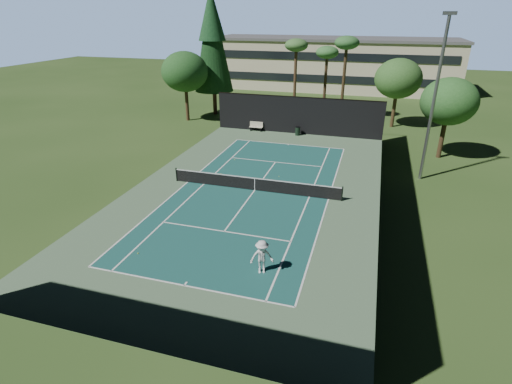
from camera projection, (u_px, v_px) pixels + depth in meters
The scene contains 22 objects.
ground at pixel (255, 190), 29.79m from camera, with size 160.00×160.00×0.00m, color #2D491B.
apron_slab at pixel (255, 190), 29.79m from camera, with size 18.00×32.00×0.01m, color #51714F.
court_surface at pixel (255, 190), 29.79m from camera, with size 10.97×23.77×0.01m, color #19504B.
court_lines at pixel (255, 190), 29.78m from camera, with size 11.07×23.87×0.01m.
tennis_net at pixel (255, 184), 29.56m from camera, with size 12.90×0.10×1.10m.
fence at pixel (255, 165), 29.02m from camera, with size 18.04×32.05×4.03m.
player at pixel (262, 257), 20.04m from camera, with size 1.20×0.69×1.86m, color white.
tennis_ball_a at pixel (138, 253), 21.97m from camera, with size 0.07×0.07×0.07m, color yellow.
tennis_ball_b at pixel (221, 174), 32.75m from camera, with size 0.07×0.07×0.07m, color #CEDE32.
tennis_ball_c at pixel (279, 176), 32.24m from camera, with size 0.06×0.06×0.06m, color yellow.
tennis_ball_d at pixel (235, 160), 35.86m from camera, with size 0.08×0.08×0.08m, color #C2CE2E.
park_bench at pixel (256, 126), 44.53m from camera, with size 1.50×0.45×1.02m.
trash_bin at pixel (298, 131), 42.94m from camera, with size 0.56×0.56×0.95m.
pine_tree at pixel (212, 36), 48.20m from camera, with size 4.80×4.80×15.00m.
palm_a at pixel (296, 48), 47.90m from camera, with size 2.80×2.80×9.32m.
palm_b at pixel (327, 55), 49.08m from camera, with size 2.80×2.80×8.42m.
palm_c at pixel (347, 46), 45.29m from camera, with size 2.80×2.80×9.77m.
decid_tree_a at pixel (398, 79), 44.17m from camera, with size 5.12×5.12×7.62m.
decid_tree_b at pixel (449, 102), 34.53m from camera, with size 4.80×4.80×7.14m.
decid_tree_c at pixel (185, 72), 46.78m from camera, with size 5.44×5.44×8.09m.
campus_building at pixel (332, 63), 68.21m from camera, with size 40.50×12.50×8.30m.
light_pole at pixel (435, 97), 29.25m from camera, with size 0.90×0.25×12.22m.
Camera 1 is at (7.87, -26.03, 12.16)m, focal length 28.00 mm.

